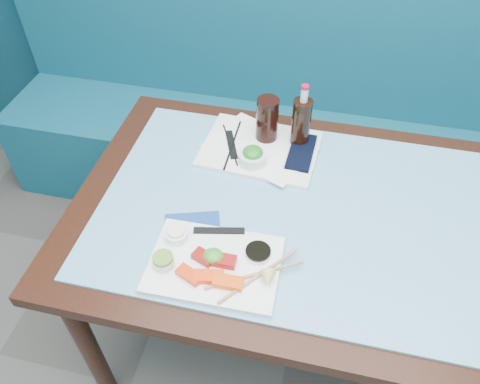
% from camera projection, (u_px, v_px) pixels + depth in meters
% --- Properties ---
extents(booth_bench, '(3.00, 0.56, 1.17)m').
position_uv_depth(booth_bench, '(323.00, 136.00, 2.20)').
color(booth_bench, '#0F4E60').
rests_on(booth_bench, ground).
extents(dining_table, '(1.40, 0.90, 0.75)m').
position_uv_depth(dining_table, '(307.00, 231.00, 1.42)').
color(dining_table, black).
rests_on(dining_table, ground).
extents(glass_top, '(1.22, 0.76, 0.01)m').
position_uv_depth(glass_top, '(310.00, 212.00, 1.36)').
color(glass_top, '#64A8C8').
rests_on(glass_top, dining_table).
extents(sashimi_plate, '(0.34, 0.25, 0.02)m').
position_uv_depth(sashimi_plate, '(215.00, 265.00, 1.21)').
color(sashimi_plate, white).
rests_on(sashimi_plate, glass_top).
extents(salmon_left, '(0.08, 0.06, 0.02)m').
position_uv_depth(salmon_left, '(189.00, 275.00, 1.17)').
color(salmon_left, red).
rests_on(salmon_left, sashimi_plate).
extents(salmon_mid, '(0.08, 0.05, 0.02)m').
position_uv_depth(salmon_mid, '(209.00, 277.00, 1.17)').
color(salmon_mid, '#FF370A').
rests_on(salmon_mid, sashimi_plate).
extents(salmon_right, '(0.08, 0.04, 0.02)m').
position_uv_depth(salmon_right, '(228.00, 282.00, 1.16)').
color(salmon_right, '#F64C09').
rests_on(salmon_right, sashimi_plate).
extents(tuna_left, '(0.07, 0.05, 0.02)m').
position_uv_depth(tuna_left, '(204.00, 257.00, 1.21)').
color(tuna_left, maroon).
rests_on(tuna_left, sashimi_plate).
extents(tuna_right, '(0.06, 0.04, 0.02)m').
position_uv_depth(tuna_right, '(224.00, 261.00, 1.20)').
color(tuna_right, maroon).
rests_on(tuna_right, sashimi_plate).
extents(seaweed_garnish, '(0.06, 0.05, 0.03)m').
position_uv_depth(seaweed_garnish, '(213.00, 256.00, 1.21)').
color(seaweed_garnish, '#3C8B20').
rests_on(seaweed_garnish, sashimi_plate).
extents(ramekin_wasabi, '(0.06, 0.06, 0.02)m').
position_uv_depth(ramekin_wasabi, '(164.00, 262.00, 1.20)').
color(ramekin_wasabi, white).
rests_on(ramekin_wasabi, sashimi_plate).
extents(wasabi_fill, '(0.05, 0.05, 0.01)m').
position_uv_depth(wasabi_fill, '(163.00, 258.00, 1.18)').
color(wasabi_fill, olive).
rests_on(wasabi_fill, ramekin_wasabi).
extents(ramekin_ginger, '(0.08, 0.08, 0.03)m').
position_uv_depth(ramekin_ginger, '(176.00, 235.00, 1.26)').
color(ramekin_ginger, white).
rests_on(ramekin_ginger, sashimi_plate).
extents(ginger_fill, '(0.06, 0.06, 0.01)m').
position_uv_depth(ginger_fill, '(176.00, 231.00, 1.24)').
color(ginger_fill, white).
rests_on(ginger_fill, ramekin_ginger).
extents(soy_dish, '(0.09, 0.09, 0.01)m').
position_uv_depth(soy_dish, '(258.00, 253.00, 1.22)').
color(soy_dish, white).
rests_on(soy_dish, sashimi_plate).
extents(soy_fill, '(0.08, 0.08, 0.01)m').
position_uv_depth(soy_fill, '(258.00, 251.00, 1.21)').
color(soy_fill, black).
rests_on(soy_fill, soy_dish).
extents(lemon_wedge, '(0.05, 0.04, 0.04)m').
position_uv_depth(lemon_wedge, '(268.00, 278.00, 1.15)').
color(lemon_wedge, '#DBCE67').
rests_on(lemon_wedge, sashimi_plate).
extents(chopstick_sleeve, '(0.14, 0.05, 0.00)m').
position_uv_depth(chopstick_sleeve, '(219.00, 231.00, 1.28)').
color(chopstick_sleeve, black).
rests_on(chopstick_sleeve, sashimi_plate).
extents(wooden_chopstick_a, '(0.23, 0.14, 0.01)m').
position_uv_depth(wooden_chopstick_a, '(255.00, 275.00, 1.18)').
color(wooden_chopstick_a, '#AB7B50').
rests_on(wooden_chopstick_a, sashimi_plate).
extents(wooden_chopstick_b, '(0.17, 0.20, 0.01)m').
position_uv_depth(wooden_chopstick_b, '(259.00, 275.00, 1.18)').
color(wooden_chopstick_b, '#AD8051').
rests_on(wooden_chopstick_b, sashimi_plate).
extents(serving_tray, '(0.39, 0.30, 0.01)m').
position_uv_depth(serving_tray, '(260.00, 149.00, 1.54)').
color(serving_tray, white).
rests_on(serving_tray, glass_top).
extents(paper_placemat, '(0.39, 0.34, 0.00)m').
position_uv_depth(paper_placemat, '(260.00, 147.00, 1.53)').
color(paper_placemat, white).
rests_on(paper_placemat, serving_tray).
extents(seaweed_bowl, '(0.11, 0.11, 0.04)m').
position_uv_depth(seaweed_bowl, '(253.00, 158.00, 1.47)').
color(seaweed_bowl, white).
rests_on(seaweed_bowl, serving_tray).
extents(seaweed_salad, '(0.07, 0.07, 0.03)m').
position_uv_depth(seaweed_salad, '(253.00, 152.00, 1.45)').
color(seaweed_salad, '#1E791B').
rests_on(seaweed_salad, seaweed_bowl).
extents(cola_glass, '(0.09, 0.09, 0.15)m').
position_uv_depth(cola_glass, '(267.00, 119.00, 1.51)').
color(cola_glass, black).
rests_on(cola_glass, serving_tray).
extents(navy_pouch, '(0.08, 0.18, 0.01)m').
position_uv_depth(navy_pouch, '(301.00, 152.00, 1.51)').
color(navy_pouch, black).
rests_on(navy_pouch, serving_tray).
extents(fork, '(0.04, 0.09, 0.01)m').
position_uv_depth(fork, '(304.00, 132.00, 1.58)').
color(fork, silver).
rests_on(fork, serving_tray).
extents(black_chopstick_a, '(0.10, 0.19, 0.01)m').
position_uv_depth(black_chopstick_a, '(230.00, 144.00, 1.54)').
color(black_chopstick_a, black).
rests_on(black_chopstick_a, serving_tray).
extents(black_chopstick_b, '(0.01, 0.25, 0.01)m').
position_uv_depth(black_chopstick_b, '(233.00, 144.00, 1.54)').
color(black_chopstick_b, black).
rests_on(black_chopstick_b, serving_tray).
extents(tray_sleeve, '(0.08, 0.14, 0.00)m').
position_uv_depth(tray_sleeve, '(231.00, 145.00, 1.54)').
color(tray_sleeve, black).
rests_on(tray_sleeve, serving_tray).
extents(cola_bottle_body, '(0.08, 0.08, 0.18)m').
position_uv_depth(cola_bottle_body, '(301.00, 124.00, 1.50)').
color(cola_bottle_body, black).
rests_on(cola_bottle_body, glass_top).
extents(cola_bottle_neck, '(0.03, 0.03, 0.05)m').
position_uv_depth(cola_bottle_neck, '(304.00, 95.00, 1.42)').
color(cola_bottle_neck, silver).
rests_on(cola_bottle_neck, cola_bottle_body).
extents(cola_bottle_cap, '(0.03, 0.03, 0.01)m').
position_uv_depth(cola_bottle_cap, '(305.00, 87.00, 1.40)').
color(cola_bottle_cap, '#B40B26').
rests_on(cola_bottle_cap, cola_bottle_neck).
extents(blue_napkin, '(0.19, 0.19, 0.01)m').
position_uv_depth(blue_napkin, '(192.00, 234.00, 1.29)').
color(blue_napkin, navy).
rests_on(blue_napkin, glass_top).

